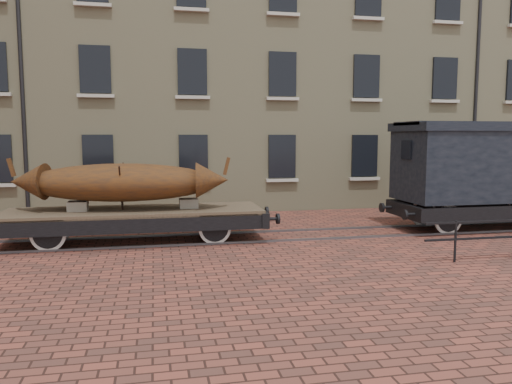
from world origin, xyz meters
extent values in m
plane|color=#4F2E26|center=(0.00, 0.00, 0.00)|extent=(90.00, 90.00, 0.00)
cube|color=#B9B185|center=(3.00, 10.00, 7.00)|extent=(40.00, 10.00, 14.00)
cube|color=black|center=(-6.00, 4.96, 2.20)|extent=(1.10, 0.12, 1.70)
cube|color=#BAB7A8|center=(-6.00, 4.90, 1.25)|extent=(1.30, 0.18, 0.12)
cube|color=black|center=(-2.50, 4.96, 2.20)|extent=(1.10, 0.12, 1.70)
cube|color=#BAB7A8|center=(-2.50, 4.90, 1.25)|extent=(1.30, 0.18, 0.12)
cube|color=black|center=(1.00, 4.96, 2.20)|extent=(1.10, 0.12, 1.70)
cube|color=#BAB7A8|center=(1.00, 4.90, 1.25)|extent=(1.30, 0.18, 0.12)
cube|color=black|center=(4.50, 4.96, 2.20)|extent=(1.10, 0.12, 1.70)
cube|color=#BAB7A8|center=(4.50, 4.90, 1.25)|extent=(1.30, 0.18, 0.12)
cube|color=black|center=(8.00, 4.96, 2.20)|extent=(1.10, 0.12, 1.70)
cube|color=#BAB7A8|center=(8.00, 4.90, 1.25)|extent=(1.30, 0.18, 0.12)
cube|color=black|center=(-6.00, 4.96, 5.40)|extent=(1.10, 0.12, 1.70)
cube|color=#BAB7A8|center=(-6.00, 4.90, 4.45)|extent=(1.30, 0.18, 0.12)
cube|color=black|center=(-2.50, 4.96, 5.40)|extent=(1.10, 0.12, 1.70)
cube|color=#BAB7A8|center=(-2.50, 4.90, 4.45)|extent=(1.30, 0.18, 0.12)
cube|color=black|center=(1.00, 4.96, 5.40)|extent=(1.10, 0.12, 1.70)
cube|color=#BAB7A8|center=(1.00, 4.90, 4.45)|extent=(1.30, 0.18, 0.12)
cube|color=black|center=(4.50, 4.96, 5.40)|extent=(1.10, 0.12, 1.70)
cube|color=#BAB7A8|center=(4.50, 4.90, 4.45)|extent=(1.30, 0.18, 0.12)
cube|color=black|center=(8.00, 4.96, 5.40)|extent=(1.10, 0.12, 1.70)
cube|color=#BAB7A8|center=(8.00, 4.90, 4.45)|extent=(1.30, 0.18, 0.12)
cube|color=#BAB7A8|center=(-6.00, 4.90, 7.65)|extent=(1.30, 0.18, 0.12)
cube|color=#BAB7A8|center=(-2.50, 4.90, 7.65)|extent=(1.30, 0.18, 0.12)
cube|color=#BAB7A8|center=(1.00, 4.90, 7.65)|extent=(1.30, 0.18, 0.12)
cube|color=#BAB7A8|center=(4.50, 4.90, 7.65)|extent=(1.30, 0.18, 0.12)
cube|color=#BAB7A8|center=(8.00, 4.90, 7.65)|extent=(1.30, 0.18, 0.12)
cylinder|color=black|center=(-8.50, 4.95, 7.00)|extent=(0.14, 0.14, 14.00)
cylinder|color=black|center=(9.50, 4.95, 7.00)|extent=(0.14, 0.14, 14.00)
cube|color=#59595E|center=(0.00, -0.72, 0.03)|extent=(30.00, 0.08, 0.06)
cube|color=#59595E|center=(0.00, 0.72, 0.03)|extent=(30.00, 0.08, 0.06)
cylinder|color=black|center=(3.00, -3.80, 0.50)|extent=(0.06, 0.06, 1.00)
cube|color=brown|center=(-4.54, 0.00, 0.89)|extent=(7.09, 2.08, 0.11)
cube|color=black|center=(-4.54, -0.96, 0.66)|extent=(7.09, 0.15, 0.43)
cube|color=black|center=(-4.54, 0.96, 0.66)|extent=(7.09, 0.15, 0.43)
cube|color=black|center=(-1.00, 0.00, 0.66)|extent=(0.21, 2.17, 0.43)
cylinder|color=black|center=(-0.74, -0.71, 0.66)|extent=(0.33, 0.09, 0.09)
cylinder|color=black|center=(-0.57, -0.71, 0.66)|extent=(0.08, 0.30, 0.30)
cylinder|color=black|center=(-0.74, 0.71, 0.66)|extent=(0.33, 0.09, 0.09)
cylinder|color=black|center=(-0.57, 0.71, 0.66)|extent=(0.08, 0.30, 0.30)
cylinder|color=black|center=(-6.72, 0.00, 0.45)|extent=(0.09, 1.80, 0.09)
cylinder|color=silver|center=(-6.72, -0.72, 0.45)|extent=(0.91, 0.07, 0.91)
cylinder|color=black|center=(-6.72, -0.72, 0.45)|extent=(0.74, 0.09, 0.74)
cube|color=black|center=(-6.72, -0.83, 0.68)|extent=(0.85, 0.08, 0.09)
cylinder|color=silver|center=(-6.72, 0.72, 0.45)|extent=(0.91, 0.07, 0.91)
cylinder|color=black|center=(-6.72, 0.72, 0.45)|extent=(0.74, 0.09, 0.74)
cube|color=black|center=(-6.72, 0.83, 0.68)|extent=(0.85, 0.08, 0.09)
cylinder|color=black|center=(-2.37, 0.00, 0.45)|extent=(0.09, 1.80, 0.09)
cylinder|color=silver|center=(-2.37, -0.72, 0.45)|extent=(0.91, 0.07, 0.91)
cylinder|color=black|center=(-2.37, -0.72, 0.45)|extent=(0.74, 0.09, 0.74)
cube|color=black|center=(-2.37, -0.83, 0.68)|extent=(0.85, 0.08, 0.09)
cylinder|color=silver|center=(-2.37, 0.72, 0.45)|extent=(0.91, 0.07, 0.91)
cylinder|color=black|center=(-2.37, 0.72, 0.45)|extent=(0.74, 0.09, 0.74)
cube|color=black|center=(-2.37, 0.83, 0.68)|extent=(0.85, 0.08, 0.09)
cube|color=black|center=(-4.54, 0.00, 0.52)|extent=(3.78, 0.06, 0.06)
cube|color=gray|center=(-6.06, 0.00, 1.08)|extent=(0.52, 0.47, 0.26)
cube|color=gray|center=(-3.03, 0.00, 1.08)|extent=(0.52, 0.47, 0.26)
ellipsoid|color=#613311|center=(-4.87, 0.00, 1.71)|extent=(5.42, 2.15, 1.06)
cone|color=#613311|center=(-7.37, 0.24, 1.75)|extent=(1.00, 1.09, 1.00)
cube|color=#613311|center=(-7.77, 0.28, 2.15)|extent=(0.22, 0.13, 0.51)
cone|color=#613311|center=(-2.38, -0.24, 1.75)|extent=(1.00, 1.09, 1.00)
cube|color=#613311|center=(-1.97, -0.28, 2.15)|extent=(0.22, 0.13, 0.51)
cylinder|color=black|center=(-4.87, -0.43, 1.58)|extent=(0.05, 0.90, 1.29)
cylinder|color=black|center=(-4.87, 0.43, 1.58)|extent=(0.05, 0.90, 1.29)
cube|color=black|center=(6.59, -1.05, 0.67)|extent=(5.71, 0.15, 0.43)
cube|color=black|center=(6.59, 1.05, 0.67)|extent=(5.71, 0.15, 0.43)
cube|color=black|center=(3.73, 0.00, 0.67)|extent=(0.21, 2.28, 0.43)
cylinder|color=black|center=(3.30, -0.76, 0.67)|extent=(0.08, 0.30, 0.30)
cylinder|color=black|center=(3.30, 0.76, 0.67)|extent=(0.08, 0.30, 0.30)
cylinder|color=black|center=(4.78, 0.00, 0.46)|extent=(0.10, 1.81, 0.10)
cylinder|color=silver|center=(4.78, -0.72, 0.46)|extent=(0.91, 0.07, 0.91)
cylinder|color=black|center=(4.78, -0.72, 0.46)|extent=(0.75, 0.10, 0.75)
cylinder|color=silver|center=(4.78, 0.72, 0.46)|extent=(0.91, 0.07, 0.91)
cylinder|color=black|center=(4.78, 0.72, 0.46)|extent=(0.75, 0.10, 0.75)
cube|color=black|center=(6.59, 0.00, 2.05)|extent=(5.71, 2.28, 2.19)
cube|color=black|center=(6.59, 0.00, 3.27)|extent=(5.88, 2.42, 0.27)
cube|color=black|center=(6.59, 0.00, 3.38)|extent=(5.88, 1.62, 0.11)
cube|color=black|center=(3.71, 0.00, 2.57)|extent=(0.08, 0.57, 0.57)
camera|label=1|loc=(-3.97, -14.25, 2.97)|focal=35.00mm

